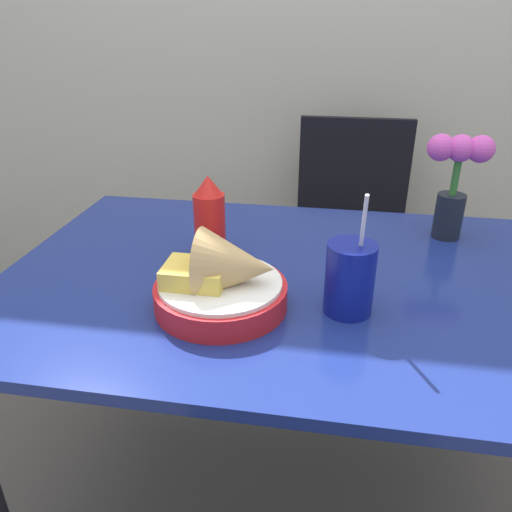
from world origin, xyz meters
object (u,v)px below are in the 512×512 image
food_basket (225,282)px  ketchup_bottle (209,218)px  drink_cup (350,280)px  flower_vase (456,177)px  chair_far_window (350,223)px

food_basket → ketchup_bottle: bearing=111.4°
drink_cup → flower_vase: 0.46m
food_basket → flower_vase: 0.63m
food_basket → ketchup_bottle: size_ratio=1.32×
chair_far_window → flower_vase: bearing=-67.6°
flower_vase → chair_far_window: bearing=112.4°
chair_far_window → flower_vase: flower_vase is taller
chair_far_window → food_basket: chair_far_window is taller
food_basket → drink_cup: 0.23m
food_basket → ketchup_bottle: 0.23m
food_basket → chair_far_window: bearing=75.3°
chair_far_window → flower_vase: size_ratio=3.53×
drink_cup → ketchup_bottle: bearing=149.1°
chair_far_window → flower_vase: 0.67m
drink_cup → flower_vase: size_ratio=0.95×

